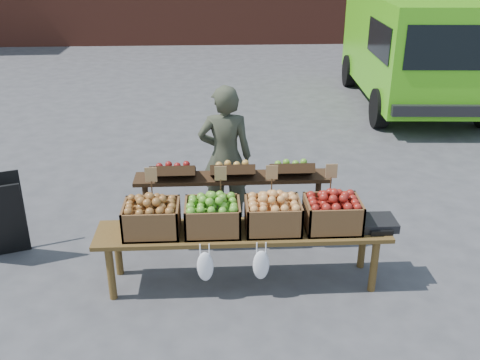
{
  "coord_description": "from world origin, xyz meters",
  "views": [
    {
      "loc": [
        -0.78,
        -4.05,
        3.01
      ],
      "look_at": [
        -0.53,
        0.74,
        0.85
      ],
      "focal_mm": 40.0,
      "sensor_mm": 36.0,
      "label": 1
    }
  ],
  "objects_px": {
    "vendor": "(225,157)",
    "crate_golden_apples": "(152,219)",
    "display_bench": "(243,256)",
    "crate_russet_pears": "(213,217)",
    "weighing_scale": "(377,223)",
    "crate_red_apples": "(273,216)",
    "crate_green_apples": "(332,214)",
    "delivery_van": "(414,51)",
    "back_table": "(232,200)"
  },
  "relations": [
    {
      "from": "vendor",
      "to": "crate_golden_apples",
      "type": "bearing_deg",
      "value": 61.94
    },
    {
      "from": "display_bench",
      "to": "crate_golden_apples",
      "type": "distance_m",
      "value": 0.93
    },
    {
      "from": "crate_russet_pears",
      "to": "weighing_scale",
      "type": "xyz_separation_m",
      "value": [
        1.52,
        0.0,
        -0.1
      ]
    },
    {
      "from": "crate_russet_pears",
      "to": "display_bench",
      "type": "bearing_deg",
      "value": 0.0
    },
    {
      "from": "vendor",
      "to": "crate_red_apples",
      "type": "bearing_deg",
      "value": 110.5
    },
    {
      "from": "weighing_scale",
      "to": "display_bench",
      "type": "bearing_deg",
      "value": 180.0
    },
    {
      "from": "crate_green_apples",
      "to": "delivery_van",
      "type": "bearing_deg",
      "value": 64.61
    },
    {
      "from": "crate_russet_pears",
      "to": "crate_green_apples",
      "type": "height_order",
      "value": "same"
    },
    {
      "from": "vendor",
      "to": "display_bench",
      "type": "bearing_deg",
      "value": 98.06
    },
    {
      "from": "back_table",
      "to": "crate_russet_pears",
      "type": "relative_size",
      "value": 4.2
    },
    {
      "from": "delivery_van",
      "to": "back_table",
      "type": "bearing_deg",
      "value": -121.9
    },
    {
      "from": "delivery_van",
      "to": "crate_red_apples",
      "type": "bearing_deg",
      "value": -116.05
    },
    {
      "from": "display_bench",
      "to": "vendor",
      "type": "bearing_deg",
      "value": 96.05
    },
    {
      "from": "vendor",
      "to": "crate_red_apples",
      "type": "height_order",
      "value": "vendor"
    },
    {
      "from": "delivery_van",
      "to": "crate_russet_pears",
      "type": "xyz_separation_m",
      "value": [
        -3.92,
        -5.95,
        -0.34
      ]
    },
    {
      "from": "delivery_van",
      "to": "crate_russet_pears",
      "type": "distance_m",
      "value": 7.14
    },
    {
      "from": "crate_russet_pears",
      "to": "crate_red_apples",
      "type": "xyz_separation_m",
      "value": [
        0.55,
        0.0,
        0.0
      ]
    },
    {
      "from": "display_bench",
      "to": "weighing_scale",
      "type": "height_order",
      "value": "weighing_scale"
    },
    {
      "from": "display_bench",
      "to": "crate_red_apples",
      "type": "distance_m",
      "value": 0.51
    },
    {
      "from": "delivery_van",
      "to": "vendor",
      "type": "bearing_deg",
      "value": -125.01
    },
    {
      "from": "delivery_van",
      "to": "display_bench",
      "type": "bearing_deg",
      "value": -118.02
    },
    {
      "from": "delivery_van",
      "to": "crate_red_apples",
      "type": "distance_m",
      "value": 6.85
    },
    {
      "from": "crate_golden_apples",
      "to": "weighing_scale",
      "type": "relative_size",
      "value": 1.47
    },
    {
      "from": "crate_golden_apples",
      "to": "crate_green_apples",
      "type": "xyz_separation_m",
      "value": [
        1.65,
        0.0,
        0.0
      ]
    },
    {
      "from": "vendor",
      "to": "crate_green_apples",
      "type": "distance_m",
      "value": 1.54
    },
    {
      "from": "display_bench",
      "to": "crate_red_apples",
      "type": "relative_size",
      "value": 5.4
    },
    {
      "from": "display_bench",
      "to": "crate_russet_pears",
      "type": "relative_size",
      "value": 5.4
    },
    {
      "from": "crate_russet_pears",
      "to": "weighing_scale",
      "type": "height_order",
      "value": "crate_russet_pears"
    },
    {
      "from": "delivery_van",
      "to": "back_table",
      "type": "xyz_separation_m",
      "value": [
        -3.72,
        -5.23,
        -0.53
      ]
    },
    {
      "from": "crate_red_apples",
      "to": "display_bench",
      "type": "bearing_deg",
      "value": 180.0
    },
    {
      "from": "back_table",
      "to": "weighing_scale",
      "type": "relative_size",
      "value": 6.18
    },
    {
      "from": "crate_golden_apples",
      "to": "crate_russet_pears",
      "type": "xyz_separation_m",
      "value": [
        0.55,
        0.0,
        0.0
      ]
    },
    {
      "from": "delivery_van",
      "to": "weighing_scale",
      "type": "distance_m",
      "value": 6.43
    },
    {
      "from": "delivery_van",
      "to": "vendor",
      "type": "xyz_separation_m",
      "value": [
        -3.78,
        -4.75,
        -0.23
      ]
    },
    {
      "from": "delivery_van",
      "to": "crate_green_apples",
      "type": "distance_m",
      "value": 6.59
    },
    {
      "from": "vendor",
      "to": "crate_russet_pears",
      "type": "xyz_separation_m",
      "value": [
        -0.15,
        -1.2,
        -0.1
      ]
    },
    {
      "from": "crate_russet_pears",
      "to": "vendor",
      "type": "bearing_deg",
      "value": 83.03
    },
    {
      "from": "vendor",
      "to": "weighing_scale",
      "type": "relative_size",
      "value": 4.79
    },
    {
      "from": "crate_red_apples",
      "to": "weighing_scale",
      "type": "xyz_separation_m",
      "value": [
        0.97,
        0.0,
        -0.1
      ]
    },
    {
      "from": "crate_green_apples",
      "to": "crate_golden_apples",
      "type": "bearing_deg",
      "value": 180.0
    },
    {
      "from": "back_table",
      "to": "crate_green_apples",
      "type": "distance_m",
      "value": 1.16
    },
    {
      "from": "crate_golden_apples",
      "to": "crate_red_apples",
      "type": "height_order",
      "value": "same"
    },
    {
      "from": "vendor",
      "to": "crate_russet_pears",
      "type": "bearing_deg",
      "value": 85.04
    },
    {
      "from": "delivery_van",
      "to": "vendor",
      "type": "distance_m",
      "value": 6.07
    },
    {
      "from": "crate_russet_pears",
      "to": "crate_green_apples",
      "type": "relative_size",
      "value": 1.0
    },
    {
      "from": "display_bench",
      "to": "weighing_scale",
      "type": "xyz_separation_m",
      "value": [
        1.25,
        0.0,
        0.33
      ]
    },
    {
      "from": "display_bench",
      "to": "crate_russet_pears",
      "type": "distance_m",
      "value": 0.51
    },
    {
      "from": "crate_red_apples",
      "to": "crate_golden_apples",
      "type": "bearing_deg",
      "value": 180.0
    },
    {
      "from": "back_table",
      "to": "crate_red_apples",
      "type": "distance_m",
      "value": 0.82
    },
    {
      "from": "delivery_van",
      "to": "weighing_scale",
      "type": "relative_size",
      "value": 13.78
    }
  ]
}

